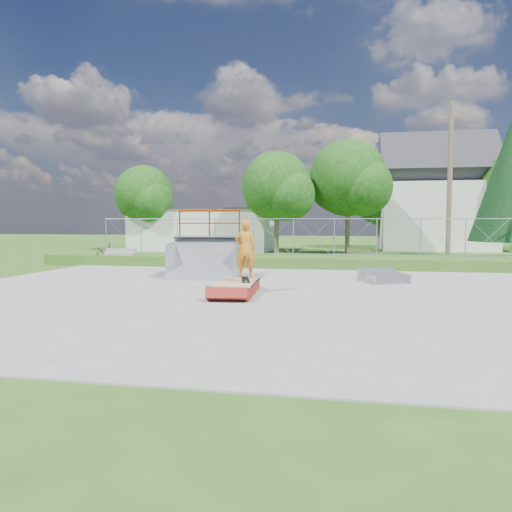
{
  "coord_description": "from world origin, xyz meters",
  "views": [
    {
      "loc": [
        2.94,
        -13.94,
        2.16
      ],
      "look_at": [
        0.0,
        0.96,
        1.1
      ],
      "focal_mm": 35.0,
      "sensor_mm": 36.0,
      "label": 1
    }
  ],
  "objects": [
    {
      "name": "ground",
      "position": [
        0.0,
        0.0,
        0.0
      ],
      "size": [
        120.0,
        120.0,
        0.0
      ],
      "primitive_type": "plane",
      "color": "#2A5317",
      "rests_on": "ground"
    },
    {
      "name": "concrete_pad",
      "position": [
        0.0,
        0.0,
        0.02
      ],
      "size": [
        20.0,
        16.0,
        0.04
      ],
      "primitive_type": "cube",
      "color": "gray",
      "rests_on": "ground"
    },
    {
      "name": "grass_berm",
      "position": [
        0.0,
        9.5,
        0.25
      ],
      "size": [
        24.0,
        3.0,
        0.5
      ],
      "primitive_type": "cube",
      "color": "#2A5317",
      "rests_on": "ground"
    },
    {
      "name": "grind_box",
      "position": [
        -0.48,
        0.46,
        0.17
      ],
      "size": [
        1.31,
        2.42,
        0.35
      ],
      "rotation": [
        0.0,
        0.0,
        0.08
      ],
      "color": "maroon",
      "rests_on": "concrete_pad"
    },
    {
      "name": "quarter_pipe",
      "position": [
        -2.61,
        4.11,
        1.3
      ],
      "size": [
        2.8,
        2.44,
        2.6
      ],
      "primitive_type": null,
      "rotation": [
        0.0,
        0.0,
        0.1
      ],
      "color": "gray",
      "rests_on": "concrete_pad"
    },
    {
      "name": "flat_bank_ramp",
      "position": [
        3.99,
        4.02,
        0.21
      ],
      "size": [
        1.84,
        1.89,
        0.42
      ],
      "primitive_type": null,
      "rotation": [
        0.0,
        0.0,
        0.42
      ],
      "color": "gray",
      "rests_on": "concrete_pad"
    },
    {
      "name": "skateboard",
      "position": [
        -0.25,
        0.62,
        0.39
      ],
      "size": [
        0.44,
        0.82,
        0.13
      ],
      "primitive_type": "cube",
      "rotation": [
        0.14,
        0.0,
        0.29
      ],
      "color": "black",
      "rests_on": "grind_box"
    },
    {
      "name": "skater",
      "position": [
        -0.25,
        0.62,
        1.26
      ],
      "size": [
        0.66,
        0.46,
        1.74
      ],
      "primitive_type": "imported",
      "rotation": [
        0.0,
        0.0,
        3.21
      ],
      "color": "#C3711A",
      "rests_on": "grind_box"
    },
    {
      "name": "concrete_stairs",
      "position": [
        -8.5,
        8.7,
        0.4
      ],
      "size": [
        1.5,
        1.6,
        0.8
      ],
      "primitive_type": null,
      "color": "gray",
      "rests_on": "ground"
    },
    {
      "name": "chain_link_fence",
      "position": [
        0.0,
        10.5,
        1.4
      ],
      "size": [
        20.0,
        0.06,
        1.8
      ],
      "primitive_type": null,
      "color": "#93949B",
      "rests_on": "grass_berm"
    },
    {
      "name": "utility_building_flat",
      "position": [
        -8.0,
        22.0,
        1.5
      ],
      "size": [
        10.0,
        6.0,
        3.0
      ],
      "primitive_type": "cube",
      "color": "white",
      "rests_on": "ground"
    },
    {
      "name": "gable_house",
      "position": [
        9.0,
        26.0,
        3.84
      ],
      "size": [
        8.4,
        6.08,
        8.94
      ],
      "color": "white",
      "rests_on": "ground"
    },
    {
      "name": "utility_pole",
      "position": [
        7.5,
        12.0,
        4.0
      ],
      "size": [
        0.24,
        0.24,
        8.0
      ],
      "primitive_type": "cylinder",
      "color": "brown",
      "rests_on": "ground"
    },
    {
      "name": "tree_left_near",
      "position": [
        -1.75,
        17.83,
        4.24
      ],
      "size": [
        4.76,
        4.48,
        6.65
      ],
      "color": "brown",
      "rests_on": "ground"
    },
    {
      "name": "tree_center",
      "position": [
        2.78,
        19.81,
        4.85
      ],
      "size": [
        5.44,
        5.12,
        7.6
      ],
      "color": "brown",
      "rests_on": "ground"
    },
    {
      "name": "tree_left_far",
      "position": [
        -11.77,
        19.85,
        3.94
      ],
      "size": [
        4.42,
        4.16,
        6.18
      ],
      "color": "brown",
      "rests_on": "ground"
    },
    {
      "name": "tree_back_mid",
      "position": [
        5.21,
        27.86,
        3.63
      ],
      "size": [
        4.08,
        3.84,
        5.7
      ],
      "color": "brown",
      "rests_on": "ground"
    }
  ]
}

